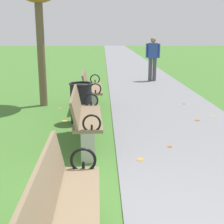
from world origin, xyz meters
name	(u,v)px	position (x,y,z in m)	size (l,w,h in m)	color
paved_walkway	(127,61)	(1.32, 18.00, 0.01)	(2.65, 44.00, 0.02)	slate
park_bench_1	(65,211)	(-0.50, 0.12, 0.49)	(0.50, 1.61, 0.90)	#7A664C
park_bench_2	(85,117)	(-0.50, 2.94, 0.49)	(0.53, 1.62, 0.90)	#7A664C
park_bench_3	(91,88)	(-0.50, 5.68, 0.49)	(0.52, 1.61, 0.90)	#7A664C
pedestrian_walking	(153,57)	(1.67, 9.82, 0.93)	(0.52, 0.28, 1.62)	#4C4C56
trash_bin	(81,103)	(-0.65, 4.27, 0.42)	(0.48, 0.48, 0.84)	black
scattered_leaves	(164,144)	(0.83, 2.86, 0.02)	(4.65, 9.43, 0.02)	gold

